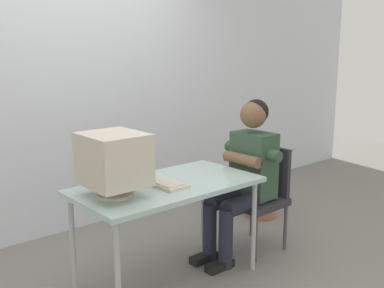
{
  "coord_description": "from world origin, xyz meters",
  "views": [
    {
      "loc": [
        -1.85,
        -2.39,
        1.64
      ],
      "look_at": [
        0.23,
        0.0,
        0.98
      ],
      "focal_mm": 42.2,
      "sensor_mm": 36.0,
      "label": 1
    }
  ],
  "objects_px": {
    "person_seated": "(245,172)",
    "potted_plant": "(260,185)",
    "office_chair": "(260,192)",
    "desk": "(167,191)",
    "crt_monitor": "(114,160)",
    "keyboard": "(159,181)"
  },
  "relations": [
    {
      "from": "keyboard",
      "to": "desk",
      "type": "bearing_deg",
      "value": -37.52
    },
    {
      "from": "crt_monitor",
      "to": "potted_plant",
      "type": "distance_m",
      "value": 2.07
    },
    {
      "from": "office_chair",
      "to": "desk",
      "type": "bearing_deg",
      "value": 177.64
    },
    {
      "from": "desk",
      "to": "potted_plant",
      "type": "distance_m",
      "value": 1.6
    },
    {
      "from": "office_chair",
      "to": "potted_plant",
      "type": "relative_size",
      "value": 1.11
    },
    {
      "from": "crt_monitor",
      "to": "keyboard",
      "type": "bearing_deg",
      "value": 5.73
    },
    {
      "from": "office_chair",
      "to": "person_seated",
      "type": "xyz_separation_m",
      "value": [
        -0.19,
        -0.0,
        0.21
      ]
    },
    {
      "from": "crt_monitor",
      "to": "potted_plant",
      "type": "bearing_deg",
      "value": 12.66
    },
    {
      "from": "office_chair",
      "to": "potted_plant",
      "type": "xyz_separation_m",
      "value": [
        0.56,
        0.47,
        -0.15
      ]
    },
    {
      "from": "desk",
      "to": "person_seated",
      "type": "bearing_deg",
      "value": -2.94
    },
    {
      "from": "desk",
      "to": "keyboard",
      "type": "bearing_deg",
      "value": 142.48
    },
    {
      "from": "desk",
      "to": "office_chair",
      "type": "bearing_deg",
      "value": -2.36
    },
    {
      "from": "potted_plant",
      "to": "office_chair",
      "type": "bearing_deg",
      "value": -140.14
    },
    {
      "from": "person_seated",
      "to": "potted_plant",
      "type": "height_order",
      "value": "person_seated"
    },
    {
      "from": "desk",
      "to": "keyboard",
      "type": "xyz_separation_m",
      "value": [
        -0.04,
        0.03,
        0.07
      ]
    },
    {
      "from": "crt_monitor",
      "to": "keyboard",
      "type": "xyz_separation_m",
      "value": [
        0.37,
        0.04,
        -0.22
      ]
    },
    {
      "from": "keyboard",
      "to": "potted_plant",
      "type": "distance_m",
      "value": 1.65
    },
    {
      "from": "crt_monitor",
      "to": "person_seated",
      "type": "height_order",
      "value": "person_seated"
    },
    {
      "from": "desk",
      "to": "crt_monitor",
      "type": "height_order",
      "value": "crt_monitor"
    },
    {
      "from": "keyboard",
      "to": "person_seated",
      "type": "height_order",
      "value": "person_seated"
    },
    {
      "from": "keyboard",
      "to": "office_chair",
      "type": "relative_size",
      "value": 0.54
    },
    {
      "from": "potted_plant",
      "to": "desk",
      "type": "bearing_deg",
      "value": -164.1
    }
  ]
}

